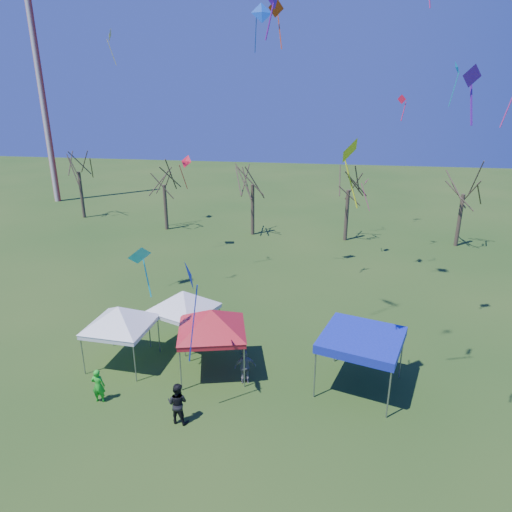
{
  "coord_description": "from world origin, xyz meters",
  "views": [
    {
      "loc": [
        4.67,
        -15.38,
        12.36
      ],
      "look_at": [
        1.56,
        3.0,
        5.67
      ],
      "focal_mm": 32.0,
      "sensor_mm": 36.0,
      "label": 1
    }
  ],
  "objects_px": {
    "tent_white_mid": "(183,295)",
    "tree_4": "(466,175)",
    "tree_2": "(253,166)",
    "radio_mast": "(42,91)",
    "person_green": "(98,386)",
    "person_dark": "(178,403)",
    "tree_3": "(350,171)",
    "tent_white_west": "(119,311)",
    "tree_1": "(163,169)",
    "person_grey": "(245,367)",
    "tree_0": "(76,155)",
    "tent_blue": "(362,340)",
    "tent_red": "(211,314)"
  },
  "relations": [
    {
      "from": "tent_red",
      "to": "person_green",
      "type": "bearing_deg",
      "value": -144.41
    },
    {
      "from": "tree_4",
      "to": "tent_blue",
      "type": "distance_m",
      "value": 23.82
    },
    {
      "from": "tent_white_west",
      "to": "person_green",
      "type": "xyz_separation_m",
      "value": [
        0.28,
        -2.95,
        -2.02
      ]
    },
    {
      "from": "tent_blue",
      "to": "person_green",
      "type": "relative_size",
      "value": 2.64
    },
    {
      "from": "radio_mast",
      "to": "person_green",
      "type": "relative_size",
      "value": 16.22
    },
    {
      "from": "tree_1",
      "to": "person_green",
      "type": "xyz_separation_m",
      "value": [
        6.21,
        -25.2,
        -5.02
      ]
    },
    {
      "from": "person_dark",
      "to": "person_grey",
      "type": "bearing_deg",
      "value": -118.13
    },
    {
      "from": "tree_0",
      "to": "tree_4",
      "type": "relative_size",
      "value": 1.07
    },
    {
      "from": "tree_3",
      "to": "tree_0",
      "type": "bearing_deg",
      "value": 172.92
    },
    {
      "from": "tree_1",
      "to": "tree_3",
      "type": "distance_m",
      "value": 16.81
    },
    {
      "from": "tree_2",
      "to": "tree_0",
      "type": "bearing_deg",
      "value": 170.76
    },
    {
      "from": "tent_white_west",
      "to": "tree_2",
      "type": "bearing_deg",
      "value": 83.59
    },
    {
      "from": "radio_mast",
      "to": "person_dark",
      "type": "relative_size",
      "value": 14.35
    },
    {
      "from": "tree_4",
      "to": "tent_white_west",
      "type": "relative_size",
      "value": 2.01
    },
    {
      "from": "tent_white_west",
      "to": "person_green",
      "type": "height_order",
      "value": "tent_white_west"
    },
    {
      "from": "person_dark",
      "to": "person_green",
      "type": "height_order",
      "value": "person_dark"
    },
    {
      "from": "radio_mast",
      "to": "tent_red",
      "type": "relative_size",
      "value": 6.17
    },
    {
      "from": "tent_white_west",
      "to": "tent_white_mid",
      "type": "bearing_deg",
      "value": 43.65
    },
    {
      "from": "tree_2",
      "to": "tree_4",
      "type": "distance_m",
      "value": 17.73
    },
    {
      "from": "tent_white_west",
      "to": "person_dark",
      "type": "distance_m",
      "value": 5.71
    },
    {
      "from": "radio_mast",
      "to": "person_green",
      "type": "xyz_separation_m",
      "value": [
        23.44,
        -34.55,
        -11.73
      ]
    },
    {
      "from": "tree_0",
      "to": "tree_1",
      "type": "relative_size",
      "value": 1.12
    },
    {
      "from": "person_grey",
      "to": "person_dark",
      "type": "bearing_deg",
      "value": 38.2
    },
    {
      "from": "person_dark",
      "to": "tent_blue",
      "type": "bearing_deg",
      "value": -146.63
    },
    {
      "from": "radio_mast",
      "to": "tree_0",
      "type": "xyz_separation_m",
      "value": [
        7.15,
        -6.62,
        -6.01
      ]
    },
    {
      "from": "tree_4",
      "to": "person_dark",
      "type": "relative_size",
      "value": 4.53
    },
    {
      "from": "tent_white_mid",
      "to": "tree_3",
      "type": "bearing_deg",
      "value": 66.36
    },
    {
      "from": "tree_3",
      "to": "person_grey",
      "type": "distance_m",
      "value": 23.36
    },
    {
      "from": "tent_white_mid",
      "to": "tree_1",
      "type": "bearing_deg",
      "value": 112.62
    },
    {
      "from": "tree_0",
      "to": "tent_white_mid",
      "type": "bearing_deg",
      "value": -50.98
    },
    {
      "from": "tent_white_west",
      "to": "person_grey",
      "type": "relative_size",
      "value": 2.39
    },
    {
      "from": "tree_3",
      "to": "tent_white_mid",
      "type": "distance_m",
      "value": 21.4
    },
    {
      "from": "tree_0",
      "to": "person_dark",
      "type": "height_order",
      "value": "tree_0"
    },
    {
      "from": "person_grey",
      "to": "person_green",
      "type": "xyz_separation_m",
      "value": [
        -5.84,
        -2.34,
        -0.05
      ]
    },
    {
      "from": "tree_4",
      "to": "person_grey",
      "type": "relative_size",
      "value": 4.81
    },
    {
      "from": "tent_white_west",
      "to": "person_grey",
      "type": "xyz_separation_m",
      "value": [
        6.11,
        -0.61,
        -1.97
      ]
    },
    {
      "from": "tent_blue",
      "to": "tent_white_mid",
      "type": "bearing_deg",
      "value": 164.68
    },
    {
      "from": "tree_1",
      "to": "radio_mast",
      "type": "bearing_deg",
      "value": 151.52
    },
    {
      "from": "tent_white_mid",
      "to": "tent_red",
      "type": "distance_m",
      "value": 3.05
    },
    {
      "from": "tree_0",
      "to": "tree_3",
      "type": "xyz_separation_m",
      "value": [
        26.88,
        -3.34,
        -0.41
      ]
    },
    {
      "from": "radio_mast",
      "to": "tent_white_mid",
      "type": "height_order",
      "value": "radio_mast"
    },
    {
      "from": "tree_3",
      "to": "tent_white_west",
      "type": "bearing_deg",
      "value": -116.66
    },
    {
      "from": "tree_2",
      "to": "tree_4",
      "type": "relative_size",
      "value": 1.04
    },
    {
      "from": "tree_3",
      "to": "person_grey",
      "type": "height_order",
      "value": "tree_3"
    },
    {
      "from": "radio_mast",
      "to": "tent_white_west",
      "type": "distance_m",
      "value": 40.37
    },
    {
      "from": "tree_1",
      "to": "tent_blue",
      "type": "xyz_separation_m",
      "value": [
        17.05,
        -22.36,
        -3.41
      ]
    },
    {
      "from": "tent_white_mid",
      "to": "tree_4",
      "type": "bearing_deg",
      "value": 47.35
    },
    {
      "from": "radio_mast",
      "to": "tent_white_mid",
      "type": "distance_m",
      "value": 40.1
    },
    {
      "from": "person_green",
      "to": "person_grey",
      "type": "bearing_deg",
      "value": -164.05
    },
    {
      "from": "tree_4",
      "to": "tent_blue",
      "type": "bearing_deg",
      "value": -112.68
    }
  ]
}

